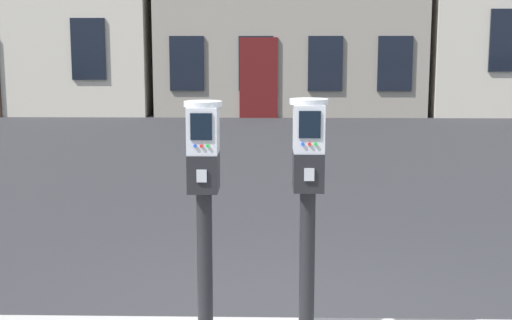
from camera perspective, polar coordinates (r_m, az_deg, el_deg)
name	(u,v)px	position (r m, az deg, el deg)	size (l,w,h in m)	color
parking_meter_near_kerb	(204,180)	(4.03, -4.24, -1.62)	(0.22, 0.25, 1.45)	black
parking_meter_twin_adjacent	(308,179)	(4.01, 4.19, -1.52)	(0.22, 0.25, 1.46)	black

